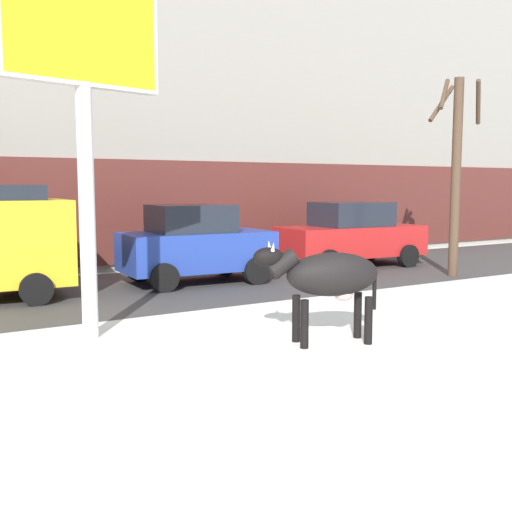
# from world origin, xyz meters

# --- Properties ---
(ground_plane) EXTENTS (120.00, 120.00, 0.00)m
(ground_plane) POSITION_xyz_m (0.00, 0.00, 0.00)
(ground_plane) COLOR white
(road_strip) EXTENTS (60.00, 5.60, 0.01)m
(road_strip) POSITION_xyz_m (0.00, 7.43, 0.00)
(road_strip) COLOR #423F3F
(road_strip) RESTS_ON ground
(building_facade) EXTENTS (44.00, 6.10, 13.00)m
(building_facade) POSITION_xyz_m (0.00, 13.50, 6.48)
(building_facade) COLOR gray
(building_facade) RESTS_ON ground
(cow_black) EXTENTS (1.93, 1.00, 1.54)m
(cow_black) POSITION_xyz_m (0.08, 1.47, 0.99)
(cow_black) COLOR black
(cow_black) RESTS_ON ground
(billboard) EXTENTS (2.50, 0.75, 5.56)m
(billboard) POSITION_xyz_m (-2.78, 3.62, 4.31)
(billboard) COLOR silver
(billboard) RESTS_ON ground
(car_blue_hatchback) EXTENTS (3.59, 2.09, 1.86)m
(car_blue_hatchback) POSITION_xyz_m (0.96, 7.58, 0.93)
(car_blue_hatchback) COLOR #233D9E
(car_blue_hatchback) RESTS_ON ground
(car_red_sedan) EXTENTS (4.30, 2.18, 1.84)m
(car_red_sedan) POSITION_xyz_m (6.07, 7.99, 0.91)
(car_red_sedan) COLOR red
(car_red_sedan) RESTS_ON ground
(pedestrian_near_billboard) EXTENTS (0.36, 0.24, 1.73)m
(pedestrian_near_billboard) POSITION_xyz_m (-2.12, 10.46, 0.88)
(pedestrian_near_billboard) COLOR #282833
(pedestrian_near_billboard) RESTS_ON ground
(bare_tree_far_back) EXTENTS (1.31, 1.33, 5.02)m
(bare_tree_far_back) POSITION_xyz_m (7.10, 5.20, 2.74)
(bare_tree_far_back) COLOR #4C3828
(bare_tree_far_back) RESTS_ON ground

